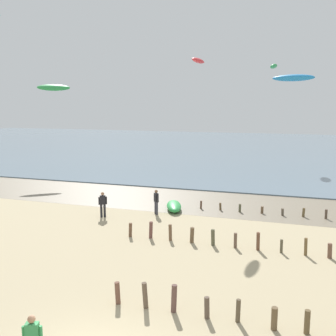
% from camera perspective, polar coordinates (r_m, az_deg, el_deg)
% --- Properties ---
extents(wet_sand_strip, '(120.00, 7.62, 0.01)m').
position_cam_1_polar(wet_sand_strip, '(30.31, 7.20, -5.06)').
color(wet_sand_strip, '#7A6D59').
rests_on(wet_sand_strip, ground).
extents(sea, '(160.00, 70.00, 0.10)m').
position_cam_1_polar(sea, '(68.31, 13.33, 2.77)').
color(sea, slate).
rests_on(sea, ground).
extents(groyne_mid, '(17.72, 0.36, 0.97)m').
position_cam_1_polar(groyne_mid, '(21.06, 16.19, -10.64)').
color(groyne_mid, brown).
rests_on(groyne_mid, ground).
extents(person_left_flank, '(0.41, 0.45, 1.71)m').
position_cam_1_polar(person_left_flank, '(26.91, -1.72, -4.82)').
color(person_left_flank, '#383842').
rests_on(person_left_flank, ground).
extents(person_right_flank, '(0.48, 0.39, 1.71)m').
position_cam_1_polar(person_right_flank, '(26.58, -9.42, -5.12)').
color(person_right_flank, '#232328').
rests_on(person_right_flank, ground).
extents(grounded_kite, '(1.92, 2.99, 0.56)m').
position_cam_1_polar(grounded_kite, '(28.12, 0.86, -5.54)').
color(grounded_kite, green).
rests_on(grounded_kite, ground).
extents(kite_aloft_0, '(1.13, 2.78, 0.78)m').
position_cam_1_polar(kite_aloft_0, '(53.73, 15.06, 14.03)').
color(kite_aloft_0, green).
extents(kite_aloft_3, '(0.89, 2.14, 0.52)m').
position_cam_1_polar(kite_aloft_3, '(29.26, 4.38, 15.24)').
color(kite_aloft_3, red).
extents(kite_aloft_4, '(3.40, 3.01, 0.98)m').
position_cam_1_polar(kite_aloft_4, '(43.92, -16.22, 11.12)').
color(kite_aloft_4, green).
extents(kite_aloft_5, '(3.33, 1.68, 0.56)m').
position_cam_1_polar(kite_aloft_5, '(32.38, 17.67, 12.32)').
color(kite_aloft_5, '#2384D1').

